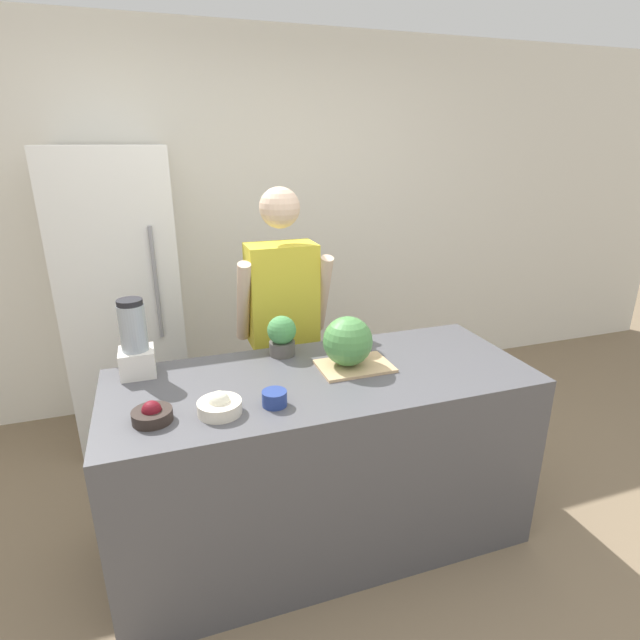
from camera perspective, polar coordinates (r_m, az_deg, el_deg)
The scene contains 12 objects.
ground_plane at distance 2.50m, azimuth 3.56°, elevation -28.79°, with size 14.00×14.00×0.00m, color #7F6B51.
wall_back at distance 3.72m, azimuth -8.50°, elevation 10.72°, with size 8.00×0.06×2.60m.
counter_island at distance 2.47m, azimuth 0.30°, elevation -15.60°, with size 1.90×0.77×0.88m.
refrigerator at distance 3.37m, azimuth -21.45°, elevation 2.10°, with size 0.67×0.69×1.85m.
person at distance 2.83m, azimuth -4.24°, elevation -1.32°, with size 0.51×0.26×1.65m.
cutting_board at distance 2.32m, azimuth 3.97°, elevation -5.27°, with size 0.33×0.23×0.01m.
watermelon at distance 2.27m, azimuth 3.19°, elevation -2.43°, with size 0.23×0.23×0.23m.
bowl_cherries at distance 1.99m, azimuth -18.64°, elevation -10.16°, with size 0.15×0.15×0.08m.
bowl_cream at distance 1.97m, azimuth -11.41°, elevation -9.58°, with size 0.17×0.17×0.09m.
bowl_small_blue at distance 2.00m, azimuth -5.22°, elevation -8.90°, with size 0.10×0.10×0.06m.
blender at distance 2.33m, azimuth -20.40°, elevation -2.47°, with size 0.15×0.15×0.35m.
potted_plant at distance 2.42m, azimuth -4.39°, elevation -1.75°, with size 0.14×0.14×0.20m.
Camera 1 is at (-0.66, -1.52, 1.87)m, focal length 28.00 mm.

